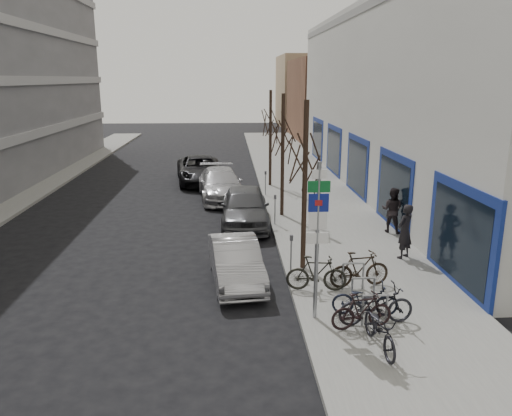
{
  "coord_description": "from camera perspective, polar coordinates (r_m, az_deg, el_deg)",
  "views": [
    {
      "loc": [
        0.25,
        -11.63,
        6.12
      ],
      "look_at": [
        1.11,
        4.15,
        2.0
      ],
      "focal_mm": 35.0,
      "sensor_mm": 36.0,
      "label": 1
    }
  ],
  "objects": [
    {
      "name": "parked_car_front",
      "position": [
        15.42,
        -2.33,
        -6.11
      ],
      "size": [
        1.86,
        4.19,
        1.34
      ],
      "primitive_type": "imported",
      "rotation": [
        0.0,
        0.0,
        0.11
      ],
      "color": "#A5A5AA",
      "rests_on": "ground"
    },
    {
      "name": "lane_car",
      "position": [
        30.29,
        -6.41,
        4.38
      ],
      "size": [
        3.3,
        5.96,
        1.58
      ],
      "primitive_type": "imported",
      "rotation": [
        0.0,
        0.0,
        0.12
      ],
      "color": "black",
      "rests_on": "ground"
    },
    {
      "name": "tree_mid",
      "position": [
        21.85,
        3.1,
        9.29
      ],
      "size": [
        1.8,
        1.8,
        5.5
      ],
      "color": "black",
      "rests_on": "ground"
    },
    {
      "name": "meter_front",
      "position": [
        15.64,
        4.04,
        -4.86
      ],
      "size": [
        0.1,
        0.08,
        1.27
      ],
      "color": "gray",
      "rests_on": "sidewalk_east"
    },
    {
      "name": "highway_sign_pole",
      "position": [
        12.36,
        7.03,
        -2.72
      ],
      "size": [
        0.55,
        0.1,
        4.2
      ],
      "color": "gray",
      "rests_on": "ground"
    },
    {
      "name": "tree_near",
      "position": [
        15.44,
        5.7,
        7.04
      ],
      "size": [
        1.8,
        1.8,
        5.5
      ],
      "color": "black",
      "rests_on": "ground"
    },
    {
      "name": "parked_car_back",
      "position": [
        26.05,
        -4.06,
        2.73
      ],
      "size": [
        2.75,
        5.55,
        1.55
      ],
      "primitive_type": "imported",
      "rotation": [
        0.0,
        0.0,
        0.11
      ],
      "color": "#AEAEB3",
      "rests_on": "ground"
    },
    {
      "name": "brick_building_far",
      "position": [
        53.22,
        10.98,
        12.06
      ],
      "size": [
        12.0,
        14.0,
        8.0
      ],
      "primitive_type": "cube",
      "color": "brown",
      "rests_on": "ground"
    },
    {
      "name": "bike_far_inner",
      "position": [
        15.03,
        11.75,
        -6.81
      ],
      "size": [
        1.91,
        0.82,
        1.12
      ],
      "primitive_type": "imported",
      "rotation": [
        0.0,
        0.0,
        1.72
      ],
      "color": "black",
      "rests_on": "sidewalk_east"
    },
    {
      "name": "bike_far_curb",
      "position": [
        12.93,
        13.57,
        -10.4
      ],
      "size": [
        1.98,
        0.77,
        1.18
      ],
      "primitive_type": "imported",
      "rotation": [
        0.0,
        0.0,
        1.67
      ],
      "color": "black",
      "rests_on": "sidewalk_east"
    },
    {
      "name": "tree_far",
      "position": [
        28.3,
        1.67,
        10.51
      ],
      "size": [
        1.8,
        1.8,
        5.5
      ],
      "color": "black",
      "rests_on": "ground"
    },
    {
      "name": "meter_mid",
      "position": [
        20.87,
        2.19,
        0.16
      ],
      "size": [
        0.1,
        0.08,
        1.27
      ],
      "color": "gray",
      "rests_on": "sidewalk_east"
    },
    {
      "name": "sidewalk_east",
      "position": [
        22.85,
        7.71,
        -0.87
      ],
      "size": [
        5.0,
        70.0,
        0.15
      ],
      "primitive_type": "cube",
      "color": "slate",
      "rests_on": "ground"
    },
    {
      "name": "pedestrian_far",
      "position": [
        20.49,
        15.31,
        -0.19
      ],
      "size": [
        0.82,
        0.76,
        1.84
      ],
      "primitive_type": "imported",
      "rotation": [
        0.0,
        0.0,
        2.54
      ],
      "color": "black",
      "rests_on": "sidewalk_east"
    },
    {
      "name": "parked_car_mid",
      "position": [
        21.16,
        -1.28,
        0.15
      ],
      "size": [
        2.05,
        4.95,
        1.68
      ],
      "primitive_type": "imported",
      "rotation": [
        0.0,
        0.0,
        -0.01
      ],
      "color": "#46474B",
      "rests_on": "ground"
    },
    {
      "name": "pedestrian_near",
      "position": [
        17.64,
        16.64,
        -2.57
      ],
      "size": [
        0.82,
        0.79,
        1.88
      ],
      "primitive_type": "imported",
      "rotation": [
        0.0,
        0.0,
        3.83
      ],
      "color": "black",
      "rests_on": "sidewalk_east"
    },
    {
      "name": "meter_back",
      "position": [
        26.22,
        1.09,
        3.16
      ],
      "size": [
        0.1,
        0.08,
        1.27
      ],
      "color": "gray",
      "rests_on": "sidewalk_east"
    },
    {
      "name": "bike_mid_curb",
      "position": [
        13.36,
        12.34,
        -9.85
      ],
      "size": [
        1.74,
        0.76,
        1.03
      ],
      "primitive_type": "imported",
      "rotation": [
        0.0,
        0.0,
        1.42
      ],
      "color": "black",
      "rests_on": "sidewalk_east"
    },
    {
      "name": "tan_building_far",
      "position": [
        67.95,
        8.34,
        13.09
      ],
      "size": [
        13.0,
        12.0,
        9.0
      ],
      "primitive_type": "cube",
      "color": "#937A5B",
      "rests_on": "ground"
    },
    {
      "name": "bike_near_right",
      "position": [
        12.68,
        12.01,
        -11.38
      ],
      "size": [
        1.64,
        0.71,
        0.96
      ],
      "primitive_type": "imported",
      "rotation": [
        0.0,
        0.0,
        1.73
      ],
      "color": "black",
      "rests_on": "sidewalk_east"
    },
    {
      "name": "bike_rack",
      "position": [
        13.85,
        12.14,
        -8.95
      ],
      "size": [
        0.66,
        2.26,
        0.83
      ],
      "color": "gray",
      "rests_on": "sidewalk_east"
    },
    {
      "name": "bike_near_left",
      "position": [
        11.88,
        14.03,
        -13.0
      ],
      "size": [
        0.7,
        1.84,
        1.1
      ],
      "primitive_type": "imported",
      "rotation": [
        0.0,
        0.0,
        0.09
      ],
      "color": "black",
      "rests_on": "sidewalk_east"
    },
    {
      "name": "bike_mid_inner",
      "position": [
        14.58,
        6.93,
        -7.39
      ],
      "size": [
        1.82,
        0.74,
        1.07
      ],
      "primitive_type": "imported",
      "rotation": [
        0.0,
        0.0,
        1.45
      ],
      "color": "black",
      "rests_on": "sidewalk_east"
    },
    {
      "name": "ground",
      "position": [
        13.14,
        -3.96,
        -13.18
      ],
      "size": [
        120.0,
        120.0,
        0.0
      ],
      "primitive_type": "plane",
      "color": "black",
      "rests_on": "ground"
    }
  ]
}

